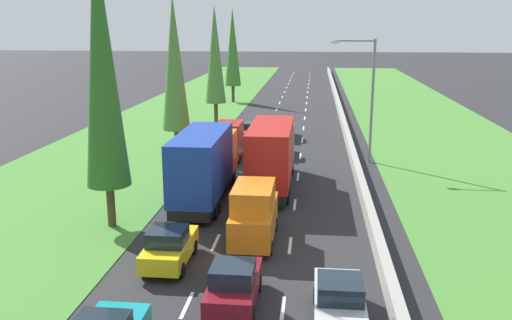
% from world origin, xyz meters
% --- Properties ---
extents(ground_plane, '(300.00, 300.00, 0.00)m').
position_xyz_m(ground_plane, '(0.00, 60.00, 0.00)').
color(ground_plane, '#28282B').
rests_on(ground_plane, ground).
extents(grass_verge_left, '(14.00, 140.00, 0.04)m').
position_xyz_m(grass_verge_left, '(-12.65, 60.00, 0.02)').
color(grass_verge_left, '#478433').
rests_on(grass_verge_left, ground).
extents(grass_verge_right, '(14.00, 140.00, 0.04)m').
position_xyz_m(grass_verge_right, '(14.35, 60.00, 0.02)').
color(grass_verge_right, '#478433').
rests_on(grass_verge_right, ground).
extents(median_barrier, '(0.44, 120.00, 0.85)m').
position_xyz_m(median_barrier, '(5.70, 60.00, 0.42)').
color(median_barrier, '#9E9B93').
rests_on(median_barrier, ground).
extents(lane_markings, '(3.64, 116.00, 0.01)m').
position_xyz_m(lane_markings, '(0.00, 60.00, 0.01)').
color(lane_markings, white).
rests_on(lane_markings, ground).
extents(maroon_hatchback_centre_lane, '(1.74, 3.90, 1.72)m').
position_xyz_m(maroon_hatchback_centre_lane, '(-0.03, 15.12, 0.84)').
color(maroon_hatchback_centre_lane, maroon).
rests_on(maroon_hatchback_centre_lane, ground).
extents(yellow_hatchback_left_lane, '(1.74, 3.90, 1.72)m').
position_xyz_m(yellow_hatchback_left_lane, '(-3.25, 18.33, 0.84)').
color(yellow_hatchback_left_lane, yellow).
rests_on(yellow_hatchback_left_lane, ground).
extents(blue_box_truck_left_lane, '(2.46, 9.40, 4.18)m').
position_xyz_m(blue_box_truck_left_lane, '(-3.44, 27.18, 2.18)').
color(blue_box_truck_left_lane, black).
rests_on(blue_box_truck_left_lane, ground).
extents(orange_van_centre_lane, '(1.96, 4.90, 2.82)m').
position_xyz_m(orange_van_centre_lane, '(0.03, 21.32, 1.40)').
color(orange_van_centre_lane, orange).
rests_on(orange_van_centre_lane, ground).
extents(silver_hatchback_right_lane, '(1.74, 3.90, 1.72)m').
position_xyz_m(silver_hatchback_right_lane, '(3.71, 14.34, 0.84)').
color(silver_hatchback_right_lane, silver).
rests_on(silver_hatchback_right_lane, ground).
extents(red_box_truck_centre_lane, '(2.46, 9.40, 4.18)m').
position_xyz_m(red_box_truck_centre_lane, '(0.19, 30.12, 2.18)').
color(red_box_truck_centre_lane, black).
rests_on(red_box_truck_centre_lane, ground).
extents(red_van_left_lane, '(1.96, 4.90, 2.82)m').
position_xyz_m(red_van_left_lane, '(-3.59, 37.63, 1.40)').
color(red_van_left_lane, red).
rests_on(red_van_left_lane, ground).
extents(green_hatchback_centre_lane, '(1.74, 3.90, 1.72)m').
position_xyz_m(green_hatchback_centre_lane, '(-0.04, 39.07, 0.84)').
color(green_hatchback_centre_lane, '#237A33').
rests_on(green_hatchback_centre_lane, ground).
extents(grey_sedan_centre_lane, '(1.82, 4.50, 1.64)m').
position_xyz_m(grey_sedan_centre_lane, '(-0.03, 45.88, 0.81)').
color(grey_sedan_centre_lane, slate).
rests_on(grey_sedan_centre_lane, ground).
extents(black_sedan_left_lane, '(1.82, 4.50, 1.64)m').
position_xyz_m(black_sedan_left_lane, '(-3.30, 44.61, 0.81)').
color(black_sedan_left_lane, black).
rests_on(black_sedan_left_lane, ground).
extents(poplar_tree_second, '(2.16, 2.16, 14.44)m').
position_xyz_m(poplar_tree_second, '(-7.35, 22.57, 8.27)').
color(poplar_tree_second, '#4C3823').
rests_on(poplar_tree_second, ground).
extents(poplar_tree_third, '(2.11, 2.11, 12.20)m').
position_xyz_m(poplar_tree_third, '(-7.67, 37.59, 7.15)').
color(poplar_tree_third, '#4C3823').
rests_on(poplar_tree_third, ground).
extents(poplar_tree_fourth, '(2.10, 2.10, 11.97)m').
position_xyz_m(poplar_tree_fourth, '(-7.30, 52.56, 7.04)').
color(poplar_tree_fourth, '#4C3823').
rests_on(poplar_tree_fourth, ground).
extents(poplar_tree_fifth, '(2.10, 2.10, 12.11)m').
position_xyz_m(poplar_tree_fifth, '(-7.91, 68.95, 7.11)').
color(poplar_tree_fifth, '#4C3823').
rests_on(poplar_tree_fifth, ground).
extents(street_light_mast, '(3.20, 0.28, 9.00)m').
position_xyz_m(street_light_mast, '(6.55, 37.56, 5.23)').
color(street_light_mast, gray).
rests_on(street_light_mast, ground).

